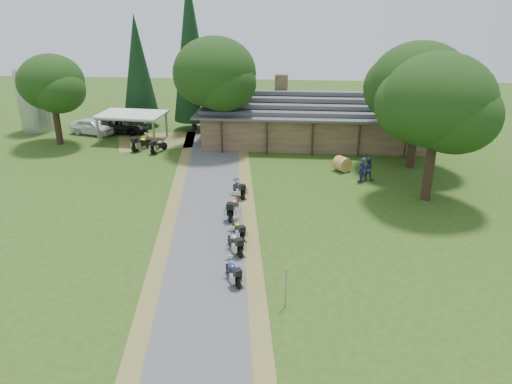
# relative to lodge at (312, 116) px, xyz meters

# --- Properties ---
(ground) EXTENTS (120.00, 120.00, 0.00)m
(ground) POSITION_rel_lodge_xyz_m (-6.00, -24.00, -2.45)
(ground) COLOR #2F4914
(ground) RESTS_ON ground
(driveway) EXTENTS (51.95, 51.95, 0.00)m
(driveway) POSITION_rel_lodge_xyz_m (-6.50, -20.00, -2.45)
(driveway) COLOR #4F4F52
(driveway) RESTS_ON ground
(lodge) EXTENTS (21.40, 9.40, 4.90)m
(lodge) POSITION_rel_lodge_xyz_m (0.00, 0.00, 0.00)
(lodge) COLOR brown
(lodge) RESTS_ON ground
(silo) EXTENTS (3.44, 3.44, 6.80)m
(silo) POSITION_rel_lodge_xyz_m (-28.22, 1.79, 0.95)
(silo) COLOR gray
(silo) RESTS_ON ground
(carport) EXTENTS (6.46, 4.59, 2.66)m
(carport) POSITION_rel_lodge_xyz_m (-17.17, -1.17, -1.12)
(carport) COLOR silver
(carport) RESTS_ON ground
(car_white_sedan) EXTENTS (4.16, 6.52, 2.02)m
(car_white_sedan) POSITION_rel_lodge_xyz_m (-21.95, 0.65, -1.44)
(car_white_sedan) COLOR white
(car_white_sedan) RESTS_ON ground
(car_dark_suv) EXTENTS (3.09, 6.18, 2.29)m
(car_dark_suv) POSITION_rel_lodge_xyz_m (-19.25, 1.55, -1.31)
(car_dark_suv) COLOR black
(car_dark_suv) RESTS_ON ground
(motorcycle_row_a) EXTENTS (1.28, 1.80, 1.18)m
(motorcycle_row_a) POSITION_rel_lodge_xyz_m (-4.26, -25.57, -1.86)
(motorcycle_row_a) COLOR #153898
(motorcycle_row_a) RESTS_ON ground
(motorcycle_row_b) EXTENTS (1.38, 1.91, 1.26)m
(motorcycle_row_b) POSITION_rel_lodge_xyz_m (-4.55, -22.51, -1.82)
(motorcycle_row_b) COLOR #97989D
(motorcycle_row_b) RESTS_ON ground
(motorcycle_row_c) EXTENTS (1.22, 1.76, 1.16)m
(motorcycle_row_c) POSITION_rel_lodge_xyz_m (-4.57, -20.79, -1.87)
(motorcycle_row_c) COLOR #C89908
(motorcycle_row_c) RESTS_ON ground
(motorcycle_row_d) EXTENTS (0.88, 2.19, 1.47)m
(motorcycle_row_d) POSITION_rel_lodge_xyz_m (-5.22, -17.91, -1.72)
(motorcycle_row_d) COLOR orange
(motorcycle_row_d) RESTS_ON ground
(motorcycle_row_e) EXTENTS (1.37, 1.90, 1.25)m
(motorcycle_row_e) POSITION_rel_lodge_xyz_m (-5.30, -14.43, -1.82)
(motorcycle_row_e) COLOR black
(motorcycle_row_e) RESTS_ON ground
(motorcycle_carport_a) EXTENTS (1.69, 2.19, 1.46)m
(motorcycle_carport_a) POSITION_rel_lodge_xyz_m (-15.41, -4.20, -1.72)
(motorcycle_carport_a) COLOR yellow
(motorcycle_carport_a) RESTS_ON ground
(motorcycle_carport_b) EXTENTS (1.38, 2.05, 1.34)m
(motorcycle_carport_b) POSITION_rel_lodge_xyz_m (-13.70, -4.74, -1.78)
(motorcycle_carport_b) COLOR slate
(motorcycle_carport_b) RESTS_ON ground
(person_a) EXTENTS (0.78, 0.72, 2.23)m
(person_a) POSITION_rel_lodge_xyz_m (3.69, -10.69, -1.34)
(person_a) COLOR #363C60
(person_a) RESTS_ON ground
(person_b) EXTENTS (0.65, 0.51, 2.08)m
(person_b) POSITION_rel_lodge_xyz_m (4.13, -10.26, -1.41)
(person_b) COLOR #363C60
(person_b) RESTS_ON ground
(person_c) EXTENTS (0.59, 0.65, 1.87)m
(person_c) POSITION_rel_lodge_xyz_m (3.58, -10.84, -1.51)
(person_c) COLOR #363C60
(person_c) RESTS_ON ground
(hay_bale) EXTENTS (1.59, 1.57, 1.18)m
(hay_bale) POSITION_rel_lodge_xyz_m (2.34, -8.41, -1.86)
(hay_bale) COLOR #A9803E
(hay_bale) RESTS_ON ground
(sign_post) EXTENTS (0.36, 0.06, 2.02)m
(sign_post) POSITION_rel_lodge_xyz_m (-1.59, -27.47, -1.44)
(sign_post) COLOR gray
(sign_post) RESTS_ON ground
(oak_lodge_left) EXTENTS (7.32, 7.32, 11.08)m
(oak_lodge_left) POSITION_rel_lodge_xyz_m (-8.73, -2.94, 3.09)
(oak_lodge_left) COLOR black
(oak_lodge_left) RESTS_ON ground
(oak_lodge_right) EXTENTS (7.83, 7.83, 10.88)m
(oak_lodge_right) POSITION_rel_lodge_xyz_m (8.03, -6.91, 2.99)
(oak_lodge_right) COLOR black
(oak_lodge_right) RESTS_ON ground
(oak_driveway) EXTENTS (7.30, 7.30, 11.14)m
(oak_driveway) POSITION_rel_lodge_xyz_m (7.72, -13.87, 3.12)
(oak_driveway) COLOR black
(oak_driveway) RESTS_ON ground
(oak_silo) EXTENTS (5.95, 5.95, 9.36)m
(oak_silo) POSITION_rel_lodge_xyz_m (-23.81, -2.89, 2.23)
(oak_silo) COLOR black
(oak_silo) RESTS_ON ground
(cedar_near) EXTENTS (4.05, 4.05, 15.42)m
(cedar_near) POSITION_rel_lodge_xyz_m (-12.13, 3.46, 5.26)
(cedar_near) COLOR black
(cedar_near) RESTS_ON ground
(cedar_far) EXTENTS (3.79, 3.79, 11.52)m
(cedar_far) POSITION_rel_lodge_xyz_m (-17.96, 4.37, 3.31)
(cedar_far) COLOR black
(cedar_far) RESTS_ON ground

